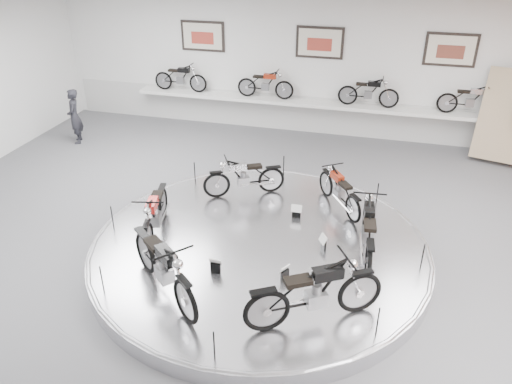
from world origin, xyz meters
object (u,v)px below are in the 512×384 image
(shelf, at_px, (315,104))
(bike_c, at_px, (155,213))
(display_platform, at_px, (259,249))
(bike_a, at_px, (339,190))
(visitor, at_px, (74,116))
(bike_e, at_px, (315,292))
(bike_d, at_px, (163,266))
(bike_b, at_px, (244,176))
(bike_f, at_px, (368,229))

(shelf, distance_m, bike_c, 6.96)
(display_platform, relative_size, bike_c, 3.78)
(bike_a, height_order, bike_c, bike_c)
(bike_c, xyz_separation_m, visitor, (-4.57, 4.38, -0.01))
(bike_e, bearing_deg, visitor, 111.94)
(bike_d, bearing_deg, shelf, 123.15)
(display_platform, bearing_deg, bike_a, 53.05)
(display_platform, xyz_separation_m, bike_c, (-1.99, -0.27, 0.65))
(bike_a, relative_size, visitor, 0.94)
(bike_c, relative_size, visitor, 1.08)
(display_platform, xyz_separation_m, bike_d, (-1.11, -1.83, 0.71))
(bike_e, relative_size, visitor, 1.19)
(bike_c, bearing_deg, bike_e, 51.55)
(display_platform, relative_size, visitor, 4.06)
(display_platform, xyz_separation_m, visitor, (-6.56, 4.11, 0.64))
(bike_b, distance_m, bike_f, 3.20)
(shelf, bearing_deg, bike_d, -97.67)
(bike_f, bearing_deg, visitor, 59.27)
(bike_c, bearing_deg, visitor, -147.10)
(bike_a, bearing_deg, bike_c, 85.98)
(bike_d, bearing_deg, bike_b, 126.10)
(shelf, xyz_separation_m, visitor, (-6.56, -2.29, -0.21))
(bike_c, distance_m, bike_e, 3.66)
(bike_e, relative_size, bike_f, 1.06)
(display_platform, relative_size, bike_f, 3.61)
(shelf, relative_size, bike_e, 5.85)
(bike_a, xyz_separation_m, bike_d, (-2.40, -3.54, 0.12))
(bike_b, height_order, bike_d, bike_d)
(bike_c, bearing_deg, bike_d, 16.14)
(bike_f, bearing_deg, shelf, 11.64)
(shelf, bearing_deg, bike_b, -99.92)
(display_platform, distance_m, bike_e, 2.37)
(bike_c, bearing_deg, bike_a, 107.87)
(shelf, distance_m, bike_a, 4.87)
(bike_c, xyz_separation_m, bike_d, (0.88, -1.56, 0.06))
(display_platform, bearing_deg, bike_f, 4.97)
(display_platform, height_order, visitor, visitor)
(bike_d, height_order, visitor, visitor)
(display_platform, bearing_deg, bike_d, -121.18)
(bike_d, bearing_deg, bike_a, 96.75)
(bike_d, distance_m, visitor, 8.06)
(bike_a, distance_m, visitor, 8.20)
(bike_b, bearing_deg, bike_f, 123.06)
(shelf, xyz_separation_m, bike_d, (-1.11, -8.23, -0.14))
(shelf, height_order, bike_d, bike_d)
(display_platform, xyz_separation_m, bike_f, (1.97, 0.17, 0.67))
(bike_c, xyz_separation_m, bike_f, (3.96, 0.44, 0.02))
(shelf, bearing_deg, bike_a, -74.64)
(display_platform, distance_m, visitor, 7.77)
(shelf, distance_m, bike_b, 4.72)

